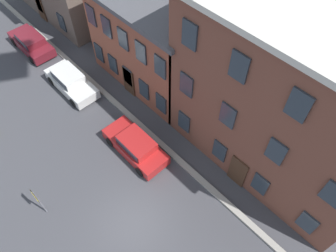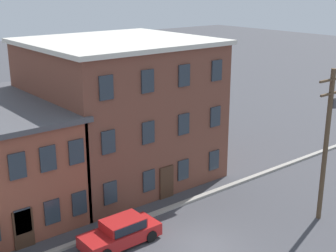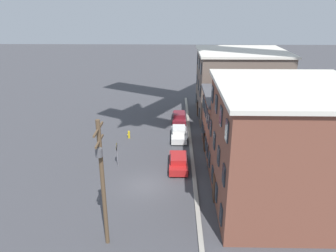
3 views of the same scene
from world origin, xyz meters
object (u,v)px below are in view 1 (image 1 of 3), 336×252
(car_maroon, at_px, (31,42))
(caution_sign, at_px, (37,199))
(car_red, at_px, (136,145))
(car_white, at_px, (71,81))

(car_maroon, relative_size, caution_sign, 1.72)
(caution_sign, bearing_deg, car_maroon, 153.46)
(car_maroon, xyz_separation_m, caution_sign, (12.79, -6.39, 0.97))
(car_red, height_order, caution_sign, caution_sign)
(car_maroon, bearing_deg, car_red, -0.96)
(car_white, relative_size, caution_sign, 1.72)
(car_white, height_order, car_red, same)
(car_red, relative_size, caution_sign, 1.72)
(car_red, xyz_separation_m, caution_sign, (-0.38, -6.17, 0.97))
(car_maroon, relative_size, car_red, 1.00)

